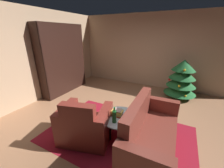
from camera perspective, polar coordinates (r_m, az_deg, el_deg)
name	(u,v)px	position (r m, az deg, el deg)	size (l,w,h in m)	color
ground_plane	(122,122)	(3.44, 4.05, -15.29)	(6.72, 6.72, 0.00)	#9E6D4C
wall_back	(152,52)	(5.50, 16.12, 12.79)	(5.72, 0.06, 2.69)	tan
wall_left	(34,57)	(4.71, -29.52, 9.79)	(0.06, 5.59, 2.69)	tan
area_rug	(118,134)	(3.09, 2.59, -19.97)	(2.95, 1.96, 0.01)	maroon
bookshelf_unit	(66,59)	(5.15, -18.68, 9.73)	(0.38, 1.79, 2.29)	black
armchair_red	(85,125)	(2.83, -11.11, -16.48)	(1.11, 0.97, 0.92)	maroon
couch_red	(149,136)	(2.63, 15.24, -20.15)	(0.76, 1.67, 0.96)	maroon
coffee_table	(120,118)	(2.78, 3.27, -13.96)	(0.78, 0.78, 0.48)	black
book_stack_on_table	(117,113)	(2.74, 2.21, -11.79)	(0.24, 0.18, 0.14)	red
bottle_on_table	(114,116)	(2.54, 0.96, -13.25)	(0.08, 0.08, 0.31)	#1E6127
decorated_tree	(182,79)	(4.89, 26.89, 1.83)	(0.98, 0.98, 1.25)	brown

